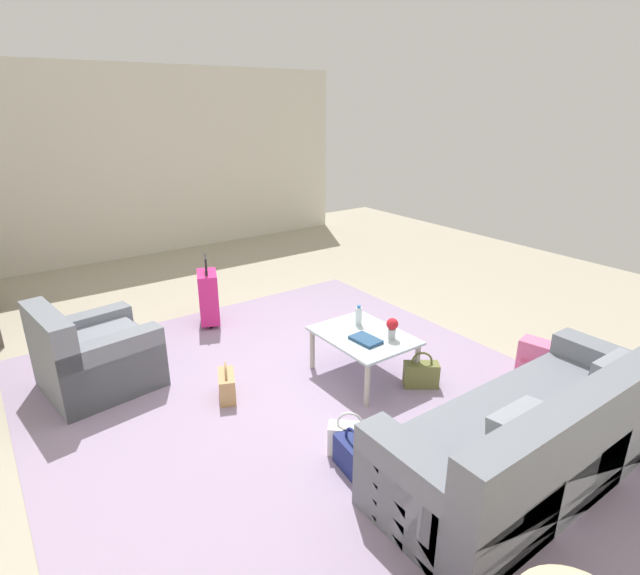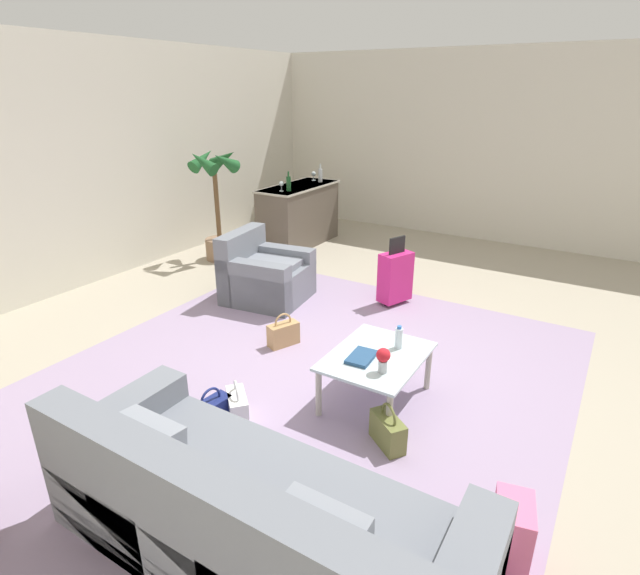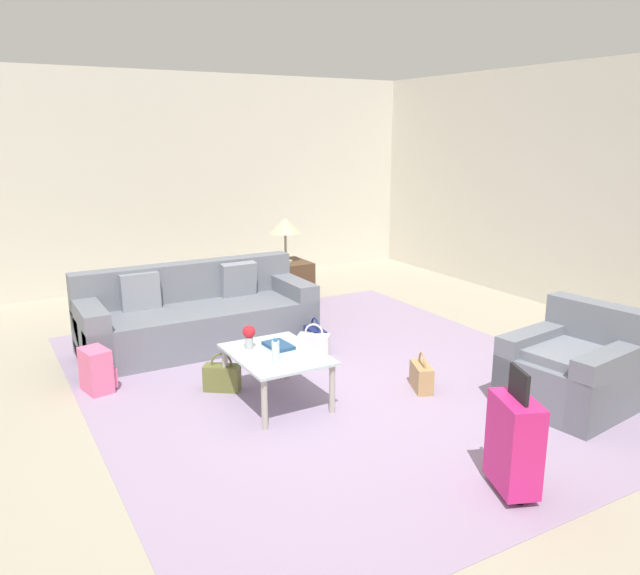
{
  "view_description": "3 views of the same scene",
  "coord_description": "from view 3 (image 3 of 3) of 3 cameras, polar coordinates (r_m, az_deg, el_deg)",
  "views": [
    {
      "loc": [
        -3.63,
        2.32,
        2.5
      ],
      "look_at": [
        -0.26,
        -0.09,
        0.97
      ],
      "focal_mm": 28.0,
      "sensor_mm": 36.0,
      "label": 1
    },
    {
      "loc": [
        -3.69,
        -1.97,
        2.48
      ],
      "look_at": [
        -0.64,
        -0.1,
        1.04
      ],
      "focal_mm": 28.0,
      "sensor_mm": 36.0,
      "label": 2
    },
    {
      "loc": [
        4.1,
        -2.64,
        2.27
      ],
      "look_at": [
        0.03,
        -0.32,
        1.09
      ],
      "focal_mm": 35.0,
      "sensor_mm": 36.0,
      "label": 3
    }
  ],
  "objects": [
    {
      "name": "armchair",
      "position": [
        5.72,
        22.26,
        -7.14
      ],
      "size": [
        1.0,
        1.04,
        0.85
      ],
      "color": "slate",
      "rests_on": "ground"
    },
    {
      "name": "backpack_pink",
      "position": [
        5.94,
        -19.71,
        -7.18
      ],
      "size": [
        0.34,
        0.3,
        0.4
      ],
      "color": "pink",
      "rests_on": "ground"
    },
    {
      "name": "handbag_white",
      "position": [
        6.44,
        -0.56,
        -5.25
      ],
      "size": [
        0.32,
        0.33,
        0.36
      ],
      "color": "white",
      "rests_on": "ground"
    },
    {
      "name": "handbag_navy",
      "position": [
        6.64,
        -0.45,
        -4.67
      ],
      "size": [
        0.33,
        0.18,
        0.36
      ],
      "color": "navy",
      "rests_on": "ground"
    },
    {
      "name": "couch",
      "position": [
        6.91,
        -11.28,
        -2.72
      ],
      "size": [
        0.95,
        2.45,
        0.86
      ],
      "color": "slate",
      "rests_on": "ground"
    },
    {
      "name": "handbag_olive",
      "position": [
        5.7,
        -8.95,
        -8.09
      ],
      "size": [
        0.3,
        0.34,
        0.36
      ],
      "color": "olive",
      "rests_on": "ground"
    },
    {
      "name": "ground_plane",
      "position": [
        5.38,
        2.84,
        -10.83
      ],
      "size": [
        12.0,
        12.0,
        0.0
      ],
      "primitive_type": "plane",
      "color": "#A89E89"
    },
    {
      "name": "coffee_table",
      "position": [
        5.33,
        -4.02,
        -6.58
      ],
      "size": [
        0.93,
        0.71,
        0.45
      ],
      "color": "silver",
      "rests_on": "ground"
    },
    {
      "name": "area_rug",
      "position": [
        5.94,
        1.34,
        -8.28
      ],
      "size": [
        5.2,
        4.4,
        0.01
      ],
      "primitive_type": "cube",
      "color": "#9984A3",
      "rests_on": "ground"
    },
    {
      "name": "water_bottle",
      "position": [
        5.06,
        -4.08,
        -5.85
      ],
      "size": [
        0.06,
        0.06,
        0.2
      ],
      "color": "silver",
      "rests_on": "coffee_table"
    },
    {
      "name": "suitcase_magenta",
      "position": [
        4.24,
        17.33,
        -13.34
      ],
      "size": [
        0.45,
        0.35,
        0.85
      ],
      "color": "#D12375",
      "rests_on": "ground"
    },
    {
      "name": "coffee_table_book",
      "position": [
        5.43,
        -3.82,
        -5.31
      ],
      "size": [
        0.29,
        0.2,
        0.03
      ],
      "primitive_type": "cube",
      "rotation": [
        0.0,
        0.0,
        0.07
      ],
      "color": "navy",
      "rests_on": "coffee_table"
    },
    {
      "name": "handbag_tan",
      "position": [
        5.72,
        9.25,
        -8.02
      ],
      "size": [
        0.35,
        0.25,
        0.36
      ],
      "color": "tan",
      "rests_on": "ground"
    },
    {
      "name": "wall_left",
      "position": [
        9.56,
        -13.79,
        9.42
      ],
      "size": [
        0.12,
        8.0,
        3.1
      ],
      "primitive_type": "cube",
      "color": "beige",
      "rests_on": "ground"
    },
    {
      "name": "flower_vase",
      "position": [
        5.4,
        -6.51,
        -4.3
      ],
      "size": [
        0.11,
        0.11,
        0.21
      ],
      "color": "#B2B7BC",
      "rests_on": "coffee_table"
    },
    {
      "name": "table_lamp",
      "position": [
        8.25,
        -3.19,
        5.59
      ],
      "size": [
        0.41,
        0.41,
        0.59
      ],
      "color": "#ADA899",
      "rests_on": "side_table"
    },
    {
      "name": "side_table",
      "position": [
        8.39,
        -3.12,
        0.45
      ],
      "size": [
        0.58,
        0.58,
        0.57
      ],
      "primitive_type": "cube",
      "color": "#513823",
      "rests_on": "ground"
    }
  ]
}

